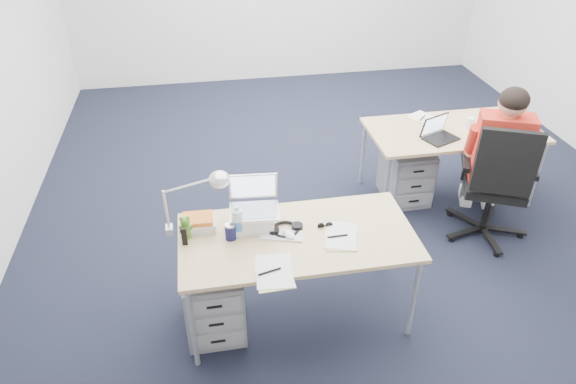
{
  "coord_description": "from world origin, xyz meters",
  "views": [
    {
      "loc": [
        -1.26,
        -4.03,
        2.9
      ],
      "look_at": [
        -0.71,
        -0.98,
        0.85
      ],
      "focal_mm": 32.0,
      "sensor_mm": 36.0,
      "label": 1
    }
  ],
  "objects": [
    {
      "name": "desk_near",
      "position": [
        -0.71,
        -1.34,
        0.68
      ],
      "size": [
        1.6,
        0.8,
        0.73
      ],
      "color": "tan",
      "rests_on": "ground"
    },
    {
      "name": "wireless_keyboard",
      "position": [
        -0.81,
        -1.33,
        0.74
      ],
      "size": [
        0.31,
        0.19,
        0.01
      ],
      "primitive_type": "cube",
      "rotation": [
        0.0,
        0.0,
        -0.28
      ],
      "color": "white",
      "rests_on": "desk_near"
    },
    {
      "name": "papers_right",
      "position": [
        -0.43,
        -1.42,
        0.73
      ],
      "size": [
        0.28,
        0.34,
        0.01
      ],
      "primitive_type": "cube",
      "rotation": [
        0.0,
        0.0,
        -0.28
      ],
      "color": "#E4DF84",
      "rests_on": "desk_near"
    },
    {
      "name": "far_cup",
      "position": [
        1.2,
        -0.03,
        0.78
      ],
      "size": [
        0.07,
        0.07,
        0.1
      ],
      "primitive_type": "cylinder",
      "rotation": [
        0.0,
        0.0,
        -0.03
      ],
      "color": "white",
      "rests_on": "desk_far"
    },
    {
      "name": "bear_figurine",
      "position": [
        -1.45,
        -1.23,
        0.82
      ],
      "size": [
        0.1,
        0.08,
        0.17
      ],
      "primitive_type": null,
      "rotation": [
        0.0,
        0.0,
        -0.16
      ],
      "color": "#34721E",
      "rests_on": "desk_near"
    },
    {
      "name": "office_chair",
      "position": [
        1.13,
        -0.72,
        0.33
      ],
      "size": [
        0.95,
        0.95,
        1.15
      ],
      "rotation": [
        0.0,
        0.0,
        -0.41
      ],
      "color": "black",
      "rests_on": "ground"
    },
    {
      "name": "drawer_pedestal_near",
      "position": [
        -1.31,
        -1.37,
        0.28
      ],
      "size": [
        0.4,
        0.5,
        0.55
      ],
      "primitive_type": "cube",
      "color": "gray",
      "rests_on": "ground"
    },
    {
      "name": "silver_laptop",
      "position": [
        -0.98,
        -1.2,
        0.91
      ],
      "size": [
        0.36,
        0.29,
        0.36
      ],
      "primitive_type": null,
      "rotation": [
        0.0,
        0.0,
        -0.08
      ],
      "color": "silver",
      "rests_on": "desk_near"
    },
    {
      "name": "sunglasses",
      "position": [
        -0.5,
        -1.29,
        0.74
      ],
      "size": [
        0.11,
        0.05,
        0.03
      ],
      "primitive_type": null,
      "rotation": [
        0.0,
        0.0,
        0.0
      ],
      "color": "black",
      "rests_on": "desk_near"
    },
    {
      "name": "floor",
      "position": [
        0.0,
        0.0,
        0.0
      ],
      "size": [
        7.0,
        7.0,
        0.0
      ],
      "primitive_type": "plane",
      "color": "black",
      "rests_on": "ground"
    },
    {
      "name": "desk_far",
      "position": [
        1.05,
        -0.03,
        0.68
      ],
      "size": [
        1.6,
        0.8,
        0.73
      ],
      "color": "tan",
      "rests_on": "ground"
    },
    {
      "name": "drawer_pedestal_far",
      "position": [
        0.64,
        -0.0,
        0.28
      ],
      "size": [
        0.4,
        0.5,
        0.55
      ],
      "primitive_type": "cube",
      "color": "gray",
      "rests_on": "ground"
    },
    {
      "name": "computer_mouse",
      "position": [
        -0.77,
        -1.35,
        0.75
      ],
      "size": [
        0.1,
        0.13,
        0.04
      ],
      "primitive_type": "ellipsoid",
      "rotation": [
        0.0,
        0.0,
        0.4
      ],
      "color": "white",
      "rests_on": "desk_near"
    },
    {
      "name": "can_koozie",
      "position": [
        -1.16,
        -1.3,
        0.79
      ],
      "size": [
        0.1,
        0.1,
        0.12
      ],
      "primitive_type": "cylinder",
      "rotation": [
        0.0,
        0.0,
        -0.38
      ],
      "color": "#161845",
      "rests_on": "desk_near"
    },
    {
      "name": "dark_laptop",
      "position": [
        0.84,
        -0.2,
        0.84
      ],
      "size": [
        0.38,
        0.38,
        0.21
      ],
      "primitive_type": null,
      "rotation": [
        0.0,
        0.0,
        0.4
      ],
      "color": "black",
      "rests_on": "desk_far"
    },
    {
      "name": "far_papers",
      "position": [
        0.86,
        0.23,
        0.73
      ],
      "size": [
        0.32,
        0.35,
        0.01
      ],
      "primitive_type": "cube",
      "rotation": [
        0.0,
        0.0,
        0.53
      ],
      "color": "white",
      "rests_on": "desk_far"
    },
    {
      "name": "cordless_phone",
      "position": [
        -1.46,
        -1.3,
        0.79
      ],
      "size": [
        0.04,
        0.02,
        0.13
      ],
      "primitive_type": "cube",
      "rotation": [
        0.0,
        0.0,
        -0.1
      ],
      "color": "black",
      "rests_on": "desk_near"
    },
    {
      "name": "headphones",
      "position": [
        -0.78,
        -1.28,
        0.75
      ],
      "size": [
        0.27,
        0.22,
        0.04
      ],
      "primitive_type": null,
      "rotation": [
        0.0,
        0.0,
        0.12
      ],
      "color": "black",
      "rests_on": "desk_near"
    },
    {
      "name": "room",
      "position": [
        0.0,
        0.0,
        1.71
      ],
      "size": [
        6.02,
        7.02,
        2.8
      ],
      "color": "silver",
      "rests_on": "ground"
    },
    {
      "name": "desk_lamp",
      "position": [
        -1.42,
        -1.17,
        0.96
      ],
      "size": [
        0.43,
        0.19,
        0.47
      ],
      "primitive_type": null,
      "rotation": [
        0.0,
        0.0,
        -0.11
      ],
      "color": "silver",
      "rests_on": "desk_near"
    },
    {
      "name": "book_stack",
      "position": [
        -1.36,
        -1.15,
        0.78
      ],
      "size": [
        0.25,
        0.21,
        0.1
      ],
      "primitive_type": "cube",
      "rotation": [
        0.0,
        0.0,
        -0.21
      ],
      "color": "silver",
      "rests_on": "desk_near"
    },
    {
      "name": "water_bottle",
      "position": [
        -1.1,
        -1.27,
        0.85
      ],
      "size": [
        0.1,
        0.1,
        0.24
      ],
      "primitive_type": "cylinder",
      "rotation": [
        0.0,
        0.0,
        -0.31
      ],
      "color": "silver",
      "rests_on": "desk_near"
    },
    {
      "name": "papers_left",
      "position": [
        -0.93,
        -1.68,
        0.74
      ],
      "size": [
        0.24,
        0.33,
        0.01
      ],
      "primitive_type": "cube",
      "rotation": [
        0.0,
        0.0,
        -0.05
      ],
      "color": "#E4DF84",
      "rests_on": "desk_near"
    },
    {
      "name": "seated_person",
      "position": [
        1.2,
        -0.53,
        0.69
      ],
      "size": [
        0.63,
        0.83,
        1.38
      ],
      "rotation": [
        0.0,
        0.0,
        -0.39
      ],
      "color": "red",
      "rests_on": "ground"
    }
  ]
}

